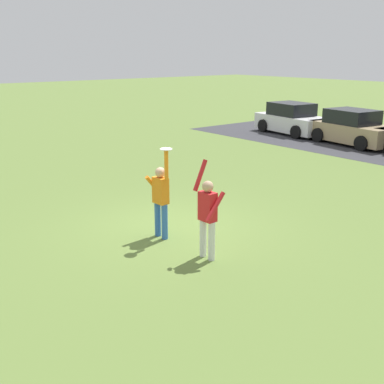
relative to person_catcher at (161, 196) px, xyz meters
name	(u,v)px	position (x,y,z in m)	size (l,w,h in m)	color
ground_plane	(173,227)	(-0.36, 0.59, -0.98)	(120.00, 120.00, 0.00)	olive
person_catcher	(161,196)	(0.00, 0.00, 0.00)	(0.55, 0.49, 2.08)	#3366B7
person_defender	(208,213)	(1.55, 0.06, 0.00)	(0.55, 0.49, 2.04)	silver
frisbee_disc	(166,149)	(0.22, 0.01, 1.11)	(0.26, 0.26, 0.02)	white
parked_car_white	(292,120)	(-7.78, 13.88, -0.25)	(4.31, 2.46, 1.59)	white
parked_car_tan	(353,129)	(-4.04, 13.65, -0.25)	(4.31, 2.46, 1.59)	tan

